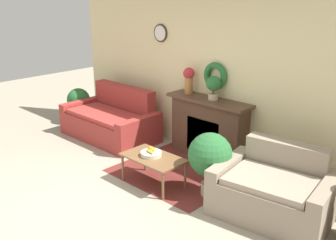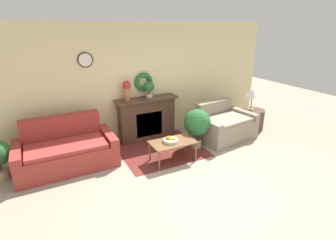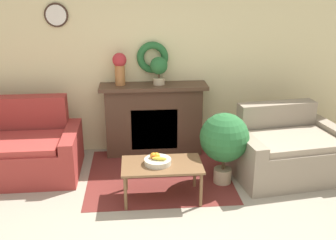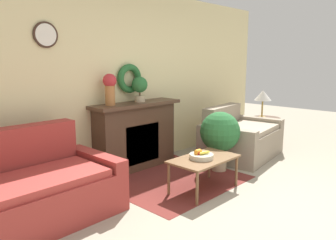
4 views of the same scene
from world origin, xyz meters
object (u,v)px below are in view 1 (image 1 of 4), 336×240
at_px(coffee_table, 153,160).
at_px(fruit_bowl, 151,153).
at_px(couch_left, 112,121).
at_px(potted_plant_on_mantel, 213,85).
at_px(potted_plant_floor_by_couch, 79,102).
at_px(potted_plant_floor_by_loveseat, 210,156).
at_px(vase_on_mantel_left, 189,78).
at_px(fireplace, 209,128).
at_px(loveseat_right, 274,191).

distance_m(coffee_table, fruit_bowl, 0.10).
height_order(couch_left, potted_plant_on_mantel, potted_plant_on_mantel).
distance_m(coffee_table, potted_plant_floor_by_couch, 3.19).
distance_m(fruit_bowl, potted_plant_on_mantel, 1.49).
distance_m(coffee_table, potted_plant_floor_by_loveseat, 0.85).
xyz_separation_m(vase_on_mantel_left, potted_plant_on_mantel, (0.53, -0.02, -0.03)).
bearing_deg(potted_plant_floor_by_couch, coffee_table, -15.21).
xyz_separation_m(couch_left, vase_on_mantel_left, (1.47, 0.51, 0.96)).
height_order(couch_left, fruit_bowl, couch_left).
relative_size(fireplace, loveseat_right, 0.98).
height_order(potted_plant_on_mantel, potted_plant_floor_by_loveseat, potted_plant_on_mantel).
height_order(coffee_table, potted_plant_on_mantel, potted_plant_on_mantel).
height_order(loveseat_right, coffee_table, loveseat_right).
xyz_separation_m(loveseat_right, vase_on_mantel_left, (-2.12, 0.81, 0.97)).
distance_m(fireplace, potted_plant_floor_by_loveseat, 1.27).
distance_m(fireplace, potted_plant_floor_by_couch, 3.09).
bearing_deg(potted_plant_on_mantel, potted_plant_floor_by_couch, -171.96).
distance_m(loveseat_right, fruit_bowl, 1.77).
relative_size(couch_left, fruit_bowl, 6.08).
height_order(loveseat_right, potted_plant_on_mantel, potted_plant_on_mantel).
bearing_deg(fruit_bowl, fireplace, 88.62).
bearing_deg(potted_plant_on_mantel, coffee_table, -92.50).
height_order(fireplace, fruit_bowl, fireplace).
bearing_deg(coffee_table, vase_on_mantel_left, 110.02).
bearing_deg(potted_plant_floor_by_loveseat, fireplace, 128.83).
relative_size(fruit_bowl, potted_plant_floor_by_couch, 0.41).
xyz_separation_m(loveseat_right, potted_plant_floor_by_couch, (-4.72, 0.35, 0.15)).
distance_m(coffee_table, potted_plant_on_mantel, 1.55).
xyz_separation_m(fruit_bowl, potted_plant_floor_by_couch, (-3.02, 0.83, -0.01)).
relative_size(vase_on_mantel_left, potted_plant_floor_by_loveseat, 0.49).
relative_size(fruit_bowl, vase_on_mantel_left, 0.69).
height_order(coffee_table, potted_plant_floor_by_loveseat, potted_plant_floor_by_loveseat).
xyz_separation_m(loveseat_right, coffee_table, (-1.65, -0.49, 0.07)).
bearing_deg(loveseat_right, potted_plant_floor_by_loveseat, -176.07).
xyz_separation_m(coffee_table, potted_plant_floor_by_loveseat, (0.77, 0.31, 0.19)).
xyz_separation_m(fruit_bowl, potted_plant_on_mantel, (0.11, 1.27, 0.78)).
bearing_deg(potted_plant_floor_by_loveseat, coffee_table, -158.46).
relative_size(fireplace, vase_on_mantel_left, 3.37).
distance_m(loveseat_right, potted_plant_floor_by_loveseat, 0.93).
relative_size(coffee_table, vase_on_mantel_left, 2.06).
relative_size(potted_plant_on_mantel, potted_plant_floor_by_couch, 0.51).
xyz_separation_m(couch_left, fruit_bowl, (1.89, -0.78, 0.15)).
bearing_deg(vase_on_mantel_left, potted_plant_floor_by_couch, -169.92).
relative_size(coffee_table, potted_plant_floor_by_couch, 1.22).
distance_m(fruit_bowl, potted_plant_floor_by_loveseat, 0.88).
distance_m(fireplace, potted_plant_on_mantel, 0.74).
distance_m(potted_plant_on_mantel, potted_plant_floor_by_couch, 3.26).
bearing_deg(coffee_table, fireplace, 90.94).
distance_m(loveseat_right, vase_on_mantel_left, 2.47).
bearing_deg(loveseat_right, fireplace, 146.36).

